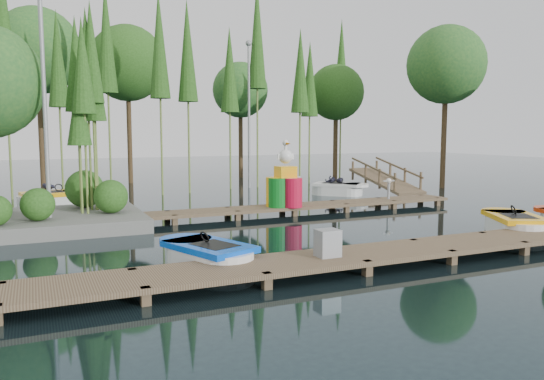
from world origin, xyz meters
name	(u,v)px	position (x,y,z in m)	size (l,w,h in m)	color
ground_plane	(263,231)	(0.00, 0.00, 0.00)	(90.00, 90.00, 0.00)	#1B2C32
near_dock	(350,257)	(0.00, -4.50, 0.23)	(18.00, 1.50, 0.50)	brown
far_dock	(261,209)	(1.00, 2.50, 0.23)	(15.00, 1.20, 0.50)	brown
island	(14,118)	(-6.30, 3.29, 3.18)	(6.20, 4.20, 6.75)	slate
tree_screen	(124,55)	(-2.04, 10.60, 6.12)	(34.42, 18.53, 10.31)	#44321D
lamp_island	(43,78)	(-5.50, 2.50, 4.26)	(0.30, 0.30, 7.25)	gray
lamp_rear	(249,102)	(4.00, 11.00, 4.26)	(0.30, 0.30, 7.25)	gray
ramp	(386,180)	(9.00, 6.50, 0.59)	(1.50, 3.94, 1.49)	brown
boat_blue	(207,256)	(-2.67, -3.26, 0.24)	(1.91, 2.71, 0.83)	white
boat_yellow_near	(514,225)	(6.08, -3.27, 0.25)	(2.23, 2.85, 0.88)	white
boat_yellow_far	(56,200)	(-5.15, 7.42, 0.30)	(3.07, 1.81, 1.44)	white
boat_white_far	(338,189)	(6.44, 6.51, 0.27)	(2.62, 2.59, 1.20)	white
utility_cabinet	(328,243)	(-0.53, -4.50, 0.57)	(0.45, 0.38, 0.55)	gray
yellow_barrel	(276,192)	(1.54, 2.50, 0.79)	(0.66, 0.66, 0.99)	#FFB00D
drum_cluster	(287,187)	(1.89, 2.34, 0.96)	(1.30, 1.19, 2.24)	#0C731D
seagull_post	(389,185)	(6.18, 2.50, 0.83)	(0.49, 0.26, 0.78)	gray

